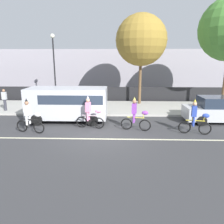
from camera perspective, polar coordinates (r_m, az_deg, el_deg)
The scene contains 14 objects.
ground_plane at distance 11.64m, azimuth -2.30°, elevation -6.19°, with size 80.00×80.00×0.00m, color #38383A.
road_centre_line at distance 11.17m, azimuth -2.49°, elevation -7.04°, with size 36.00×0.14×0.01m, color beige.
sidewalk_curb at distance 17.86m, azimuth -0.83°, elevation 1.18°, with size 60.00×5.00×0.15m, color #ADAAA3.
fence_line at distance 20.58m, azimuth -0.47°, elevation 4.64°, with size 40.00×0.08×1.40m, color black.
building_backdrop at distance 28.94m, azimuth 2.08°, elevation 10.86°, with size 28.00×8.00×5.01m, color #99939E.
parade_cyclist_zebra at distance 12.66m, azimuth -20.68°, elevation -1.44°, with size 1.69×0.56×1.92m.
parade_cyclist_pink at distance 12.70m, azimuth -5.74°, elevation -0.56°, with size 1.70×0.54×1.92m.
parade_cyclist_purple at distance 12.30m, azimuth 6.31°, elevation -1.04°, with size 1.70×0.55×1.92m.
parade_cyclist_cobalt at distance 12.45m, azimuth 21.02°, elevation -1.72°, with size 1.70×0.54×1.92m.
parked_van_silver at distance 14.24m, azimuth -11.26°, elevation 2.61°, with size 5.00×2.22×2.18m.
parked_car_silver at distance 15.40m, azimuth 25.79°, elevation 0.43°, with size 4.10×1.92×1.64m.
street_lamp_post at distance 19.99m, azimuth -14.96°, elevation 13.37°, with size 0.36×0.36×5.86m.
street_tree_near_lamp at distance 18.99m, azimuth 7.65°, elevation 18.11°, with size 4.21×4.21×7.41m.
pedestrian_onlooker at distance 18.21m, azimuth -26.26°, elevation 3.00°, with size 0.32×0.20×1.62m.
Camera 1 is at (0.81, -10.91, 3.97)m, focal length 35.00 mm.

